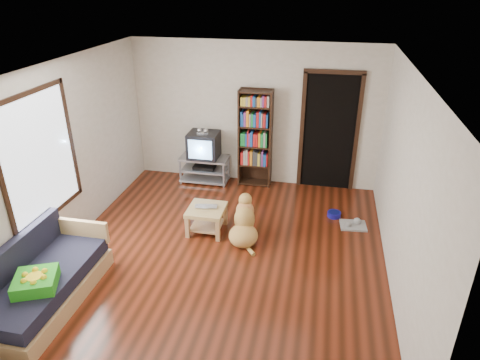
% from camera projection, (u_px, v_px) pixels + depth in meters
% --- Properties ---
extents(ground, '(5.00, 5.00, 0.00)m').
position_uv_depth(ground, '(223.00, 254.00, 6.09)').
color(ground, '#612110').
rests_on(ground, ground).
extents(ceiling, '(5.00, 5.00, 0.00)m').
position_uv_depth(ceiling, '(219.00, 69.00, 4.96)').
color(ceiling, white).
rests_on(ceiling, ground).
extents(wall_back, '(4.50, 0.00, 4.50)m').
position_uv_depth(wall_back, '(254.00, 115.00, 7.73)').
color(wall_back, beige).
rests_on(wall_back, ground).
extents(wall_front, '(4.50, 0.00, 4.50)m').
position_uv_depth(wall_front, '(144.00, 301.00, 3.32)').
color(wall_front, beige).
rests_on(wall_front, ground).
extents(wall_left, '(0.00, 5.00, 5.00)m').
position_uv_depth(wall_left, '(64.00, 157.00, 5.93)').
color(wall_left, beige).
rests_on(wall_left, ground).
extents(wall_right, '(0.00, 5.00, 5.00)m').
position_uv_depth(wall_right, '(403.00, 186.00, 5.11)').
color(wall_right, beige).
rests_on(wall_right, ground).
extents(green_cushion, '(0.58, 0.58, 0.15)m').
position_uv_depth(green_cushion, '(36.00, 282.00, 4.77)').
color(green_cushion, green).
rests_on(green_cushion, sofa).
extents(laptop, '(0.37, 0.27, 0.03)m').
position_uv_depth(laptop, '(206.00, 208.00, 6.43)').
color(laptop, silver).
rests_on(laptop, coffee_table).
extents(dog_bowl, '(0.22, 0.22, 0.08)m').
position_uv_depth(dog_bowl, '(334.00, 214.00, 7.01)').
color(dog_bowl, navy).
rests_on(dog_bowl, ground).
extents(grey_rag, '(0.43, 0.35, 0.03)m').
position_uv_depth(grey_rag, '(353.00, 225.00, 6.74)').
color(grey_rag, '#989898').
rests_on(grey_rag, ground).
extents(window, '(0.03, 1.46, 1.70)m').
position_uv_depth(window, '(40.00, 158.00, 5.40)').
color(window, white).
rests_on(window, wall_left).
extents(doorway, '(1.03, 0.05, 2.19)m').
position_uv_depth(doorway, '(329.00, 130.00, 7.55)').
color(doorway, black).
rests_on(doorway, wall_back).
extents(tv_stand, '(0.90, 0.45, 0.50)m').
position_uv_depth(tv_stand, '(205.00, 168.00, 8.12)').
color(tv_stand, '#99999E').
rests_on(tv_stand, ground).
extents(crt_tv, '(0.55, 0.52, 0.58)m').
position_uv_depth(crt_tv, '(204.00, 144.00, 7.93)').
color(crt_tv, black).
rests_on(crt_tv, tv_stand).
extents(bookshelf, '(0.60, 0.30, 1.80)m').
position_uv_depth(bookshelf, '(255.00, 133.00, 7.71)').
color(bookshelf, black).
rests_on(bookshelf, ground).
extents(sofa, '(0.80, 1.80, 0.80)m').
position_uv_depth(sofa, '(43.00, 284.00, 5.10)').
color(sofa, tan).
rests_on(sofa, ground).
extents(coffee_table, '(0.55, 0.55, 0.40)m').
position_uv_depth(coffee_table, '(207.00, 215.00, 6.52)').
color(coffee_table, tan).
rests_on(coffee_table, ground).
extents(dog, '(0.48, 0.82, 0.69)m').
position_uv_depth(dog, '(244.00, 224.00, 6.32)').
color(dog, tan).
rests_on(dog, ground).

